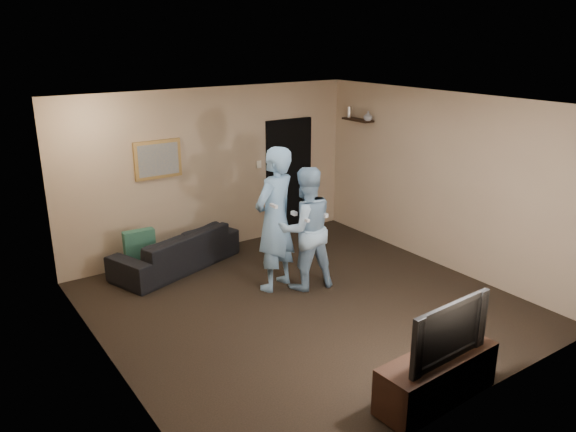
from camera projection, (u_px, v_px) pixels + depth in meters
ground at (305, 305)px, 7.32m from camera, size 5.00×5.00×0.00m
ceiling at (307, 103)px, 6.51m from camera, size 5.00×5.00×0.04m
wall_back at (212, 171)px, 8.87m from camera, size 5.00×0.04×2.60m
wall_front at (473, 280)px, 4.96m from camera, size 5.00×0.04×2.60m
wall_left at (103, 253)px, 5.57m from camera, size 0.04×5.00×2.60m
wall_right at (443, 181)px, 8.26m from camera, size 0.04×5.00×2.60m
sofa at (176, 249)px, 8.41m from camera, size 2.13×1.37×0.58m
throw_pillow at (139, 245)px, 8.05m from camera, size 0.45×0.16×0.44m
painting_frame at (158, 159)px, 8.27m from camera, size 0.72×0.05×0.57m
painting_canvas at (158, 160)px, 8.25m from camera, size 0.62×0.01×0.47m
doorway at (289, 177)px, 9.72m from camera, size 0.90×0.06×2.00m
light_switch at (259, 164)px, 9.31m from camera, size 0.08×0.02×0.12m
wall_shelf at (358, 120)px, 9.40m from camera, size 0.20×0.60×0.03m
shelf_vase at (368, 116)px, 9.17m from camera, size 0.19×0.19×0.15m
shelf_figurine at (349, 112)px, 9.54m from camera, size 0.06×0.06×0.18m
tv_console at (437, 377)px, 5.34m from camera, size 1.33×0.48×0.47m
television at (441, 328)px, 5.18m from camera, size 1.03×0.18×0.59m
wii_player_left at (275, 219)px, 7.53m from camera, size 0.84×0.70×1.98m
wii_player_right at (305, 228)px, 7.60m from camera, size 0.93×0.78×1.71m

